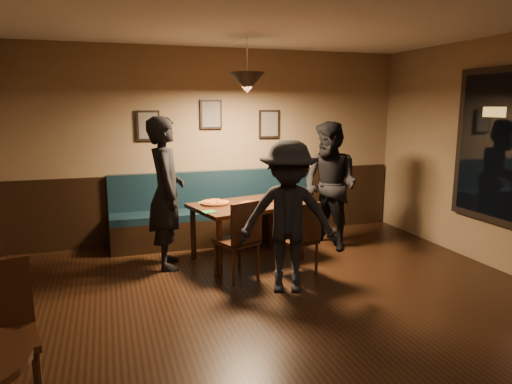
% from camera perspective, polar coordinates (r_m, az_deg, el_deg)
% --- Properties ---
extents(floor, '(7.00, 7.00, 0.00)m').
position_cam_1_polar(floor, '(4.03, 6.32, -18.78)').
color(floor, black).
rests_on(floor, ground).
extents(wall_back, '(6.00, 0.00, 6.00)m').
position_cam_1_polar(wall_back, '(6.87, -5.60, 5.80)').
color(wall_back, '#8C704F').
rests_on(wall_back, ground).
extents(wainscot, '(5.88, 0.06, 1.00)m').
position_cam_1_polar(wainscot, '(6.97, -5.41, -1.61)').
color(wainscot, black).
rests_on(wainscot, ground).
extents(booth_bench, '(3.00, 0.60, 1.00)m').
position_cam_1_polar(booth_bench, '(6.71, -4.90, -2.07)').
color(booth_bench, '#0F232D').
rests_on(booth_bench, ground).
extents(picture_left, '(0.32, 0.04, 0.42)m').
position_cam_1_polar(picture_left, '(6.68, -13.21, 8.02)').
color(picture_left, black).
rests_on(picture_left, wall_back).
extents(picture_center, '(0.32, 0.04, 0.42)m').
position_cam_1_polar(picture_center, '(6.81, -5.61, 9.56)').
color(picture_center, black).
rests_on(picture_center, wall_back).
extents(picture_right, '(0.32, 0.04, 0.42)m').
position_cam_1_polar(picture_right, '(7.07, 1.63, 8.42)').
color(picture_right, black).
rests_on(picture_right, wall_back).
extents(pendant_lamp, '(0.44, 0.44, 0.25)m').
position_cam_1_polar(pendant_lamp, '(5.78, -1.11, 13.38)').
color(pendant_lamp, black).
rests_on(pendant_lamp, ceiling).
extents(dining_table, '(1.55, 1.20, 0.74)m').
position_cam_1_polar(dining_table, '(6.00, -1.04, -4.88)').
color(dining_table, black).
rests_on(dining_table, floor).
extents(chair_near_left, '(0.53, 0.53, 0.93)m').
position_cam_1_polar(chair_near_left, '(5.31, -2.43, -5.88)').
color(chair_near_left, black).
rests_on(chair_near_left, floor).
extents(chair_near_right, '(0.48, 0.48, 0.89)m').
position_cam_1_polar(chair_near_right, '(5.43, 5.03, -5.73)').
color(chair_near_right, '#32160E').
rests_on(chair_near_right, floor).
extents(diner_left, '(0.50, 0.71, 1.85)m').
position_cam_1_polar(diner_left, '(5.70, -11.07, -0.15)').
color(diner_left, black).
rests_on(diner_left, floor).
extents(diner_right, '(0.96, 1.05, 1.77)m').
position_cam_1_polar(diner_right, '(6.42, 9.15, 0.73)').
color(diner_right, black).
rests_on(diner_right, floor).
extents(diner_front, '(1.19, 0.92, 1.63)m').
position_cam_1_polar(diner_front, '(4.87, 4.02, -3.15)').
color(diner_front, black).
rests_on(diner_front, floor).
extents(pizza_a, '(0.40, 0.40, 0.04)m').
position_cam_1_polar(pizza_a, '(5.89, -5.13, -1.32)').
color(pizza_a, orange).
rests_on(pizza_a, dining_table).
extents(pizza_b, '(0.42, 0.42, 0.04)m').
position_cam_1_polar(pizza_b, '(5.76, -0.44, -1.56)').
color(pizza_b, '#C17A24').
rests_on(pizza_b, dining_table).
extents(pizza_c, '(0.36, 0.36, 0.04)m').
position_cam_1_polar(pizza_c, '(6.16, 2.48, -0.76)').
color(pizza_c, orange).
rests_on(pizza_c, dining_table).
extents(soda_glass, '(0.09, 0.09, 0.16)m').
position_cam_1_polar(soda_glass, '(5.80, 5.13, -0.92)').
color(soda_glass, black).
rests_on(soda_glass, dining_table).
extents(tabasco_bottle, '(0.03, 0.03, 0.12)m').
position_cam_1_polar(tabasco_bottle, '(6.04, 3.57, -0.59)').
color(tabasco_bottle, '#AB1F05').
rests_on(tabasco_bottle, dining_table).
extents(napkin_a, '(0.16, 0.16, 0.01)m').
position_cam_1_polar(napkin_a, '(5.99, -6.55, -1.33)').
color(napkin_a, '#1B681C').
rests_on(napkin_a, dining_table).
extents(napkin_b, '(0.17, 0.17, 0.01)m').
position_cam_1_polar(napkin_b, '(5.48, -5.83, -2.43)').
color(napkin_b, '#1D6C27').
rests_on(napkin_b, dining_table).
extents(cutlery_set, '(0.21, 0.04, 0.00)m').
position_cam_1_polar(cutlery_set, '(5.56, -0.23, -2.18)').
color(cutlery_set, silver).
rests_on(cutlery_set, dining_table).
extents(cafe_chair_far, '(0.51, 0.51, 0.96)m').
position_cam_1_polar(cafe_chair_far, '(3.53, -28.96, -15.71)').
color(cafe_chair_far, black).
rests_on(cafe_chair_far, floor).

